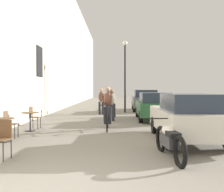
# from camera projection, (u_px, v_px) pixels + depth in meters

# --- Properties ---
(building_facade_left) EXTENTS (0.54, 68.00, 11.29)m
(building_facade_left) POSITION_uv_depth(u_px,v_px,m) (49.00, 30.00, 17.85)
(building_facade_left) COLOR #B7AD99
(building_facade_left) RESTS_ON ground_plane
(cafe_chair_near_toward_wall) EXTENTS (0.44, 0.44, 0.89)m
(cafe_chair_near_toward_wall) POSITION_uv_depth(u_px,v_px,m) (3.00, 136.00, 6.05)
(cafe_chair_near_toward_wall) COLOR black
(cafe_chair_near_toward_wall) RESTS_ON ground_plane
(cafe_table_mid) EXTENTS (0.64, 0.64, 0.72)m
(cafe_table_mid) POSITION_uv_depth(u_px,v_px,m) (4.00, 125.00, 8.02)
(cafe_table_mid) COLOR black
(cafe_table_mid) RESTS_ON ground_plane
(cafe_chair_mid_toward_street) EXTENTS (0.39, 0.39, 0.89)m
(cafe_chair_mid_toward_street) POSITION_uv_depth(u_px,v_px,m) (9.00, 122.00, 8.62)
(cafe_chair_mid_toward_street) COLOR black
(cafe_chair_mid_toward_street) RESTS_ON ground_plane
(cafe_table_far) EXTENTS (0.64, 0.64, 0.72)m
(cafe_table_far) POSITION_uv_depth(u_px,v_px,m) (30.00, 118.00, 10.05)
(cafe_table_far) COLOR black
(cafe_table_far) RESTS_ON ground_plane
(cafe_chair_far_toward_street) EXTENTS (0.41, 0.41, 0.89)m
(cafe_chair_far_toward_street) POSITION_uv_depth(u_px,v_px,m) (33.00, 116.00, 10.71)
(cafe_chair_far_toward_street) COLOR black
(cafe_chair_far_toward_street) RESTS_ON ground_plane
(cyclist_on_bicycle) EXTENTS (0.52, 1.76, 1.74)m
(cyclist_on_bicycle) POSITION_uv_depth(u_px,v_px,m) (107.00, 109.00, 10.50)
(cyclist_on_bicycle) COLOR black
(cyclist_on_bicycle) RESTS_ON ground_plane
(pedestrian_near) EXTENTS (0.37, 0.29, 1.59)m
(pedestrian_near) POSITION_uv_depth(u_px,v_px,m) (111.00, 103.00, 13.24)
(pedestrian_near) COLOR #26262D
(pedestrian_near) RESTS_ON ground_plane
(pedestrian_mid) EXTENTS (0.36, 0.27, 1.59)m
(pedestrian_mid) POSITION_uv_depth(u_px,v_px,m) (113.00, 102.00, 15.11)
(pedestrian_mid) COLOR #26262D
(pedestrian_mid) RESTS_ON ground_plane
(pedestrian_far) EXTENTS (0.36, 0.27, 1.66)m
(pedestrian_far) POSITION_uv_depth(u_px,v_px,m) (101.00, 100.00, 16.58)
(pedestrian_far) COLOR #26262D
(pedestrian_far) RESTS_ON ground_plane
(pedestrian_furthest) EXTENTS (0.37, 0.29, 1.65)m
(pedestrian_furthest) POSITION_uv_depth(u_px,v_px,m) (108.00, 99.00, 18.05)
(pedestrian_furthest) COLOR #26262D
(pedestrian_furthest) RESTS_ON ground_plane
(street_lamp) EXTENTS (0.32, 0.32, 4.90)m
(street_lamp) POSITION_uv_depth(u_px,v_px,m) (125.00, 67.00, 17.96)
(street_lamp) COLOR black
(street_lamp) RESTS_ON ground_plane
(parked_car_nearest) EXTENTS (1.76, 4.12, 1.46)m
(parked_car_nearest) POSITION_uv_depth(u_px,v_px,m) (187.00, 117.00, 8.12)
(parked_car_nearest) COLOR beige
(parked_car_nearest) RESTS_ON ground_plane
(parked_car_second) EXTENTS (1.79, 4.06, 1.43)m
(parked_car_second) POSITION_uv_depth(u_px,v_px,m) (154.00, 106.00, 13.71)
(parked_car_second) COLOR #23512D
(parked_car_second) RESTS_ON ground_plane
(parked_car_third) EXTENTS (1.98, 4.43, 1.55)m
(parked_car_third) POSITION_uv_depth(u_px,v_px,m) (145.00, 100.00, 19.72)
(parked_car_third) COLOR #595960
(parked_car_third) RESTS_ON ground_plane
(parked_motorcycle) EXTENTS (0.62, 2.14, 0.92)m
(parked_motorcycle) POSITION_uv_depth(u_px,v_px,m) (169.00, 141.00, 6.13)
(parked_motorcycle) COLOR black
(parked_motorcycle) RESTS_ON ground_plane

